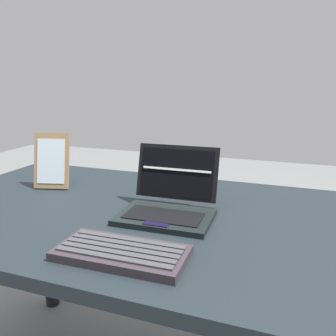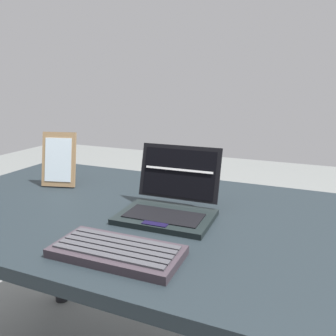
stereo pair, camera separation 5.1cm
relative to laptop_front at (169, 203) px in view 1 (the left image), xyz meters
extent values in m
cube|color=black|center=(0.03, 0.01, -0.06)|extent=(1.69, 0.81, 0.03)
cylinder|color=black|center=(-0.75, 0.35, -0.41)|extent=(0.07, 0.07, 0.68)
cube|color=black|center=(0.00, -0.03, -0.03)|extent=(0.27, 0.19, 0.02)
cube|color=black|center=(0.00, -0.04, -0.02)|extent=(0.22, 0.11, 0.00)
cube|color=black|center=(0.00, -0.10, -0.02)|extent=(0.07, 0.03, 0.00)
cube|color=black|center=(0.00, 0.08, 0.07)|extent=(0.25, 0.06, 0.16)
cube|color=black|center=(0.00, 0.07, 0.07)|extent=(0.23, 0.05, 0.14)
cube|color=silver|center=(0.00, 0.07, 0.08)|extent=(0.21, 0.01, 0.01)
cube|color=#30282E|center=(-0.02, -0.26, -0.03)|extent=(0.29, 0.14, 0.02)
cube|color=#38383D|center=(-0.02, -0.31, -0.02)|extent=(0.27, 0.02, 0.00)
cube|color=#38383D|center=(-0.02, -0.28, -0.02)|extent=(0.27, 0.02, 0.00)
cube|color=#38383D|center=(-0.02, -0.26, -0.02)|extent=(0.27, 0.02, 0.00)
cube|color=#38383D|center=(-0.02, -0.24, -0.02)|extent=(0.27, 0.02, 0.00)
cube|color=#38383D|center=(-0.02, -0.22, -0.02)|extent=(0.27, 0.02, 0.00)
cube|color=olive|center=(-0.49, 0.11, 0.06)|extent=(0.14, 0.09, 0.20)
cube|color=silver|center=(-0.48, 0.10, 0.06)|extent=(0.11, 0.06, 0.16)
cube|color=olive|center=(-0.49, 0.14, -0.02)|extent=(0.02, 0.02, 0.03)
camera|label=1|loc=(0.31, -0.87, 0.34)|focal=36.46mm
camera|label=2|loc=(0.36, -0.85, 0.34)|focal=36.46mm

